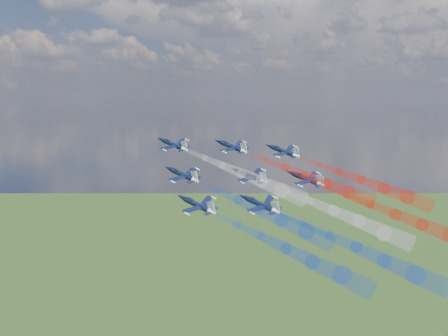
% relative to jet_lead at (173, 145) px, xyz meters
% --- Properties ---
extents(jet_lead, '(15.62, 13.14, 9.15)m').
position_rel_jet_lead_xyz_m(jet_lead, '(0.00, 0.00, 0.00)').
color(jet_lead, black).
extents(trail_lead, '(40.72, 12.44, 15.55)m').
position_rel_jet_lead_xyz_m(trail_lead, '(24.91, -4.53, -6.68)').
color(trail_lead, white).
extents(jet_inner_left, '(15.62, 13.14, 9.15)m').
position_rel_jet_lead_xyz_m(jet_inner_left, '(10.37, -12.24, -7.00)').
color(jet_inner_left, black).
extents(trail_inner_left, '(40.72, 12.44, 15.55)m').
position_rel_jet_lead_xyz_m(trail_inner_left, '(35.29, -16.76, -13.68)').
color(trail_inner_left, blue).
extents(jet_inner_right, '(15.62, 13.14, 9.15)m').
position_rel_jet_lead_xyz_m(jet_inner_right, '(15.86, 8.45, -0.68)').
color(jet_inner_right, black).
extents(trail_inner_right, '(40.72, 12.44, 15.55)m').
position_rel_jet_lead_xyz_m(trail_inner_right, '(40.78, 3.92, -7.36)').
color(trail_inner_right, red).
extents(jet_outer_left, '(15.62, 13.14, 9.15)m').
position_rel_jet_lead_xyz_m(jet_outer_left, '(21.74, -24.41, -12.19)').
color(jet_outer_left, black).
extents(trail_outer_left, '(40.72, 12.44, 15.55)m').
position_rel_jet_lead_xyz_m(trail_outer_left, '(46.65, -28.93, -18.87)').
color(trail_outer_left, blue).
extents(jet_center_third, '(15.62, 13.14, 9.15)m').
position_rel_jet_lead_xyz_m(jet_center_third, '(27.08, -3.61, -7.33)').
color(jet_center_third, black).
extents(trail_center_third, '(40.72, 12.44, 15.55)m').
position_rel_jet_lead_xyz_m(trail_center_third, '(51.99, -8.14, -14.01)').
color(trail_center_third, white).
extents(jet_outer_right, '(15.62, 13.14, 9.15)m').
position_rel_jet_lead_xyz_m(jet_outer_right, '(29.72, 16.97, -2.27)').
color(jet_outer_right, black).
extents(trail_outer_right, '(40.72, 12.44, 15.55)m').
position_rel_jet_lead_xyz_m(trail_outer_right, '(54.64, 12.45, -8.95)').
color(trail_outer_right, red).
extents(jet_rear_left, '(15.62, 13.14, 9.15)m').
position_rel_jet_lead_xyz_m(jet_rear_left, '(35.49, -16.57, -12.29)').
color(jet_rear_left, black).
extents(trail_rear_left, '(40.72, 12.44, 15.55)m').
position_rel_jet_lead_xyz_m(trail_rear_left, '(60.40, -21.10, -18.97)').
color(trail_rear_left, blue).
extents(jet_rear_right, '(15.62, 13.14, 9.15)m').
position_rel_jet_lead_xyz_m(jet_rear_right, '(41.16, 3.64, -8.28)').
color(jet_rear_right, black).
extents(trail_rear_right, '(40.72, 12.44, 15.55)m').
position_rel_jet_lead_xyz_m(trail_rear_right, '(66.08, -0.89, -14.95)').
color(trail_rear_right, red).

